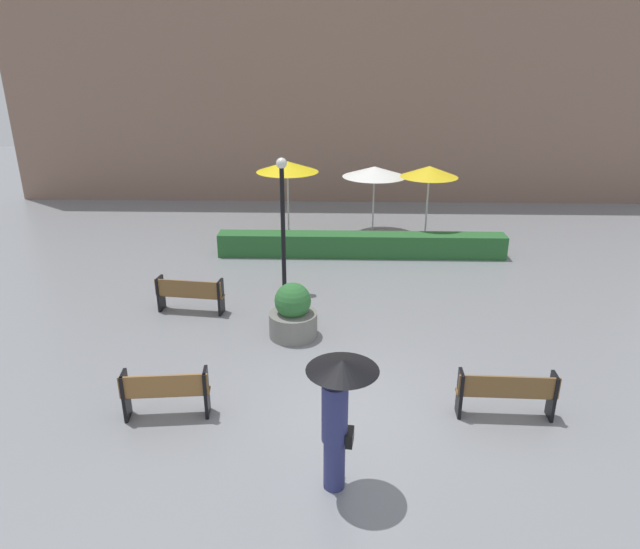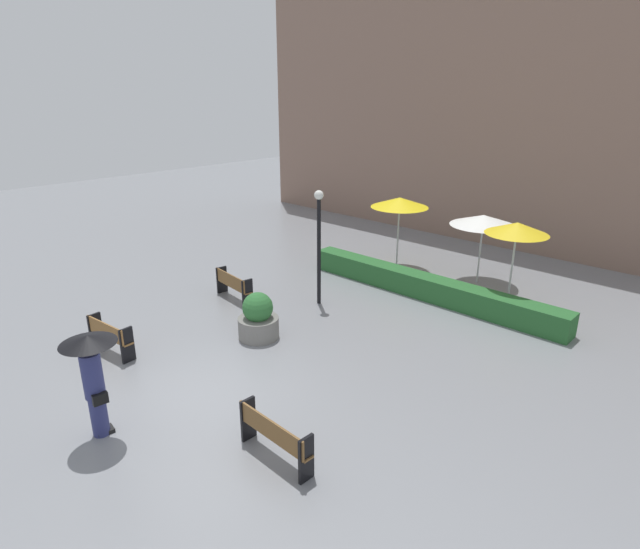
# 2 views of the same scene
# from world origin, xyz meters

# --- Properties ---
(ground_plane) EXTENTS (60.00, 60.00, 0.00)m
(ground_plane) POSITION_xyz_m (0.00, 0.00, 0.00)
(ground_plane) COLOR gray
(bench_near_right) EXTENTS (1.73, 0.38, 0.88)m
(bench_near_right) POSITION_xyz_m (2.73, -0.17, 0.53)
(bench_near_right) COLOR brown
(bench_near_right) RESTS_ON ground
(bench_near_left) EXTENTS (1.55, 0.51, 0.90)m
(bench_near_left) POSITION_xyz_m (-3.26, -0.34, 0.53)
(bench_near_left) COLOR olive
(bench_near_left) RESTS_ON ground
(bench_far_left) EXTENTS (1.71, 0.56, 0.88)m
(bench_far_left) POSITION_xyz_m (-3.89, 4.04, 0.51)
(bench_far_left) COLOR brown
(bench_far_left) RESTS_ON ground
(pedestrian_with_umbrella) EXTENTS (1.03, 1.03, 2.17)m
(pedestrian_with_umbrella) POSITION_xyz_m (-0.24, -2.00, 1.43)
(pedestrian_with_umbrella) COLOR navy
(pedestrian_with_umbrella) RESTS_ON ground
(planter_pot) EXTENTS (1.10, 1.10, 1.29)m
(planter_pot) POSITION_xyz_m (-1.25, 2.84, 0.55)
(planter_pot) COLOR slate
(planter_pot) RESTS_ON ground
(lamp_post) EXTENTS (0.28, 0.28, 3.57)m
(lamp_post) POSITION_xyz_m (-1.70, 5.70, 2.21)
(lamp_post) COLOR black
(lamp_post) RESTS_ON ground
(patio_umbrella_yellow) EXTENTS (2.09, 2.09, 2.66)m
(patio_umbrella_yellow) POSITION_xyz_m (-1.94, 10.20, 2.48)
(patio_umbrella_yellow) COLOR silver
(patio_umbrella_yellow) RESTS_ON ground
(patio_umbrella_white) EXTENTS (2.21, 2.21, 2.38)m
(patio_umbrella_white) POSITION_xyz_m (1.01, 10.87, 2.20)
(patio_umbrella_white) COLOR silver
(patio_umbrella_white) RESTS_ON ground
(patio_umbrella_yellow_far) EXTENTS (1.87, 1.87, 2.64)m
(patio_umbrella_yellow_far) POSITION_xyz_m (2.69, 9.61, 2.46)
(patio_umbrella_yellow_far) COLOR silver
(patio_umbrella_yellow_far) RESTS_ON ground
(hedge_strip) EXTENTS (9.04, 0.70, 0.72)m
(hedge_strip) POSITION_xyz_m (0.51, 8.40, 0.36)
(hedge_strip) COLOR #28602D
(hedge_strip) RESTS_ON ground
(building_facade) EXTENTS (28.00, 1.20, 11.81)m
(building_facade) POSITION_xyz_m (0.00, 16.00, 5.91)
(building_facade) COLOR #846656
(building_facade) RESTS_ON ground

